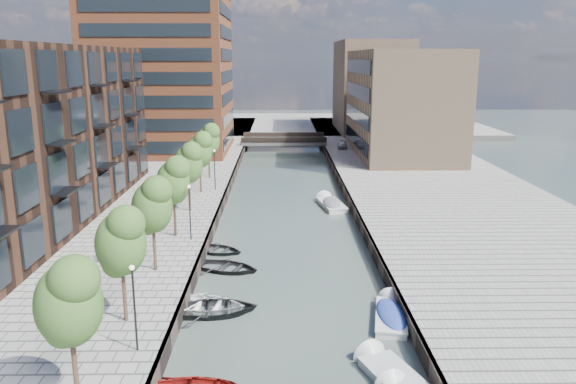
{
  "coord_description": "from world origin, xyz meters",
  "views": [
    {
      "loc": [
        -0.66,
        -15.35,
        14.0
      ],
      "look_at": [
        0.0,
        28.48,
        3.5
      ],
      "focal_mm": 35.0,
      "sensor_mm": 36.0,
      "label": 1
    }
  ],
  "objects_px": {
    "bridge": "(284,140)",
    "tree_3": "(173,180)",
    "tree_4": "(188,162)",
    "car": "(342,144)",
    "sloop_0": "(214,313)",
    "motorboat_3": "(391,314)",
    "motorboat_2": "(393,378)",
    "tree_6": "(208,139)",
    "tree_2": "(152,204)",
    "sloop_4": "(216,252)",
    "tree_5": "(199,149)",
    "tree_0": "(68,299)",
    "sloop_1": "(227,270)",
    "tree_1": "(120,240)",
    "motorboat_4": "(330,204)",
    "sloop_3": "(203,309)"
  },
  "relations": [
    {
      "from": "tree_1",
      "to": "tree_0",
      "type": "bearing_deg",
      "value": -90.0
    },
    {
      "from": "tree_4",
      "to": "car",
      "type": "relative_size",
      "value": 1.76
    },
    {
      "from": "motorboat_4",
      "to": "tree_2",
      "type": "bearing_deg",
      "value": -123.6
    },
    {
      "from": "tree_0",
      "to": "tree_1",
      "type": "relative_size",
      "value": 1.0
    },
    {
      "from": "bridge",
      "to": "motorboat_2",
      "type": "distance_m",
      "value": 65.22
    },
    {
      "from": "motorboat_2",
      "to": "tree_4",
      "type": "bearing_deg",
      "value": 117.13
    },
    {
      "from": "tree_2",
      "to": "tree_5",
      "type": "distance_m",
      "value": 21.0
    },
    {
      "from": "tree_2",
      "to": "sloop_4",
      "type": "distance_m",
      "value": 8.61
    },
    {
      "from": "tree_1",
      "to": "tree_5",
      "type": "bearing_deg",
      "value": 90.0
    },
    {
      "from": "tree_0",
      "to": "sloop_0",
      "type": "distance_m",
      "value": 11.87
    },
    {
      "from": "tree_5",
      "to": "car",
      "type": "relative_size",
      "value": 1.76
    },
    {
      "from": "bridge",
      "to": "tree_3",
      "type": "xyz_separation_m",
      "value": [
        -8.5,
        -47.0,
        3.92
      ]
    },
    {
      "from": "tree_0",
      "to": "car",
      "type": "relative_size",
      "value": 1.76
    },
    {
      "from": "sloop_0",
      "to": "motorboat_3",
      "type": "distance_m",
      "value": 9.89
    },
    {
      "from": "motorboat_3",
      "to": "sloop_0",
      "type": "bearing_deg",
      "value": 176.41
    },
    {
      "from": "motorboat_2",
      "to": "sloop_4",
      "type": "bearing_deg",
      "value": 119.69
    },
    {
      "from": "sloop_1",
      "to": "motorboat_2",
      "type": "xyz_separation_m",
      "value": [
        8.61,
        -13.42,
        0.1
      ]
    },
    {
      "from": "motorboat_2",
      "to": "car",
      "type": "relative_size",
      "value": 1.62
    },
    {
      "from": "tree_3",
      "to": "tree_6",
      "type": "relative_size",
      "value": 1.0
    },
    {
      "from": "sloop_4",
      "to": "tree_3",
      "type": "bearing_deg",
      "value": 93.59
    },
    {
      "from": "car",
      "to": "sloop_3",
      "type": "bearing_deg",
      "value": -99.43
    },
    {
      "from": "tree_5",
      "to": "car",
      "type": "distance_m",
      "value": 32.69
    },
    {
      "from": "tree_0",
      "to": "sloop_1",
      "type": "distance_m",
      "value": 17.7
    },
    {
      "from": "sloop_3",
      "to": "tree_5",
      "type": "bearing_deg",
      "value": 18.09
    },
    {
      "from": "bridge",
      "to": "tree_3",
      "type": "height_order",
      "value": "tree_3"
    },
    {
      "from": "tree_3",
      "to": "tree_4",
      "type": "relative_size",
      "value": 1.0
    },
    {
      "from": "tree_2",
      "to": "sloop_1",
      "type": "relative_size",
      "value": 1.33
    },
    {
      "from": "tree_0",
      "to": "tree_6",
      "type": "bearing_deg",
      "value": 90.0
    },
    {
      "from": "tree_6",
      "to": "sloop_3",
      "type": "distance_m",
      "value": 32.24
    },
    {
      "from": "tree_6",
      "to": "motorboat_3",
      "type": "height_order",
      "value": "tree_6"
    },
    {
      "from": "car",
      "to": "motorboat_4",
      "type": "bearing_deg",
      "value": -93.21
    },
    {
      "from": "sloop_3",
      "to": "motorboat_3",
      "type": "xyz_separation_m",
      "value": [
        10.54,
        -1.22,
        0.19
      ]
    },
    {
      "from": "motorboat_3",
      "to": "motorboat_4",
      "type": "height_order",
      "value": "motorboat_4"
    },
    {
      "from": "tree_5",
      "to": "motorboat_3",
      "type": "distance_m",
      "value": 29.82
    },
    {
      "from": "sloop_4",
      "to": "motorboat_3",
      "type": "distance_m",
      "value": 15.38
    },
    {
      "from": "car",
      "to": "sloop_0",
      "type": "bearing_deg",
      "value": -98.58
    },
    {
      "from": "tree_2",
      "to": "tree_3",
      "type": "relative_size",
      "value": 1.0
    },
    {
      "from": "tree_4",
      "to": "motorboat_3",
      "type": "distance_m",
      "value": 24.01
    },
    {
      "from": "tree_0",
      "to": "tree_1",
      "type": "xyz_separation_m",
      "value": [
        0.0,
        7.0,
        0.0
      ]
    },
    {
      "from": "tree_5",
      "to": "tree_4",
      "type": "bearing_deg",
      "value": -90.0
    },
    {
      "from": "bridge",
      "to": "tree_3",
      "type": "distance_m",
      "value": 47.92
    },
    {
      "from": "tree_4",
      "to": "motorboat_4",
      "type": "relative_size",
      "value": 1.05
    },
    {
      "from": "tree_3",
      "to": "sloop_0",
      "type": "xyz_separation_m",
      "value": [
        4.12,
        -11.22,
        -5.31
      ]
    },
    {
      "from": "tree_0",
      "to": "tree_2",
      "type": "bearing_deg",
      "value": 90.0
    },
    {
      "from": "tree_1",
      "to": "tree_3",
      "type": "relative_size",
      "value": 1.0
    },
    {
      "from": "tree_1",
      "to": "motorboat_3",
      "type": "height_order",
      "value": "tree_1"
    },
    {
      "from": "tree_1",
      "to": "motorboat_2",
      "type": "relative_size",
      "value": 1.08
    },
    {
      "from": "tree_2",
      "to": "tree_6",
      "type": "bearing_deg",
      "value": 90.0
    },
    {
      "from": "tree_0",
      "to": "motorboat_3",
      "type": "relative_size",
      "value": 1.19
    },
    {
      "from": "sloop_4",
      "to": "motorboat_4",
      "type": "relative_size",
      "value": 0.73
    }
  ]
}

